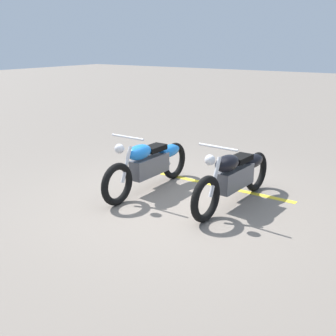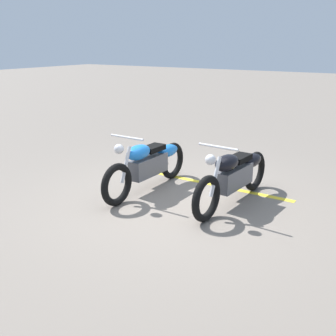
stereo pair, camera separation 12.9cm
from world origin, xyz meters
name	(u,v)px [view 2 (the right image)]	position (x,y,z in m)	size (l,w,h in m)	color
ground_plane	(177,203)	(0.00, 0.00, 0.00)	(60.00, 60.00, 0.00)	slate
motorcycle_bright_foreground	(149,163)	(-0.28, -0.73, 0.46)	(2.23, 0.62, 1.04)	black
motorcycle_dark_foreground	(235,175)	(-0.50, 0.73, 0.46)	(2.23, 0.62, 1.04)	black
parking_stripe_near	(206,183)	(-1.08, -0.05, 0.00)	(3.20, 0.12, 0.01)	yellow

